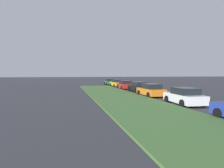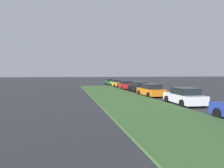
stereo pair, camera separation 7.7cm
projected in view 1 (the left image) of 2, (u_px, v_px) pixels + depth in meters
The scene contains 7 objects.
grass_median at pixel (162, 117), 11.91m from camera, with size 60.00×6.00×0.12m, color #477238.
parked_car_white at pixel (184, 96), 16.76m from camera, with size 4.39×2.19×1.47m.
parked_car_orange at pixel (151, 90), 22.84m from camera, with size 4.35×2.12×1.47m.
parked_car_black at pixel (139, 87), 28.21m from camera, with size 4.36×2.14×1.47m.
parked_car_red at pixel (125, 85), 33.73m from camera, with size 4.31×2.03×1.47m.
parked_car_yellow at pixel (117, 83), 39.86m from camera, with size 4.37×2.15×1.47m.
parked_car_green at pixel (110, 82), 46.16m from camera, with size 4.33×2.07×1.47m.
Camera 1 is at (-0.84, 13.26, 2.66)m, focal length 31.66 mm.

